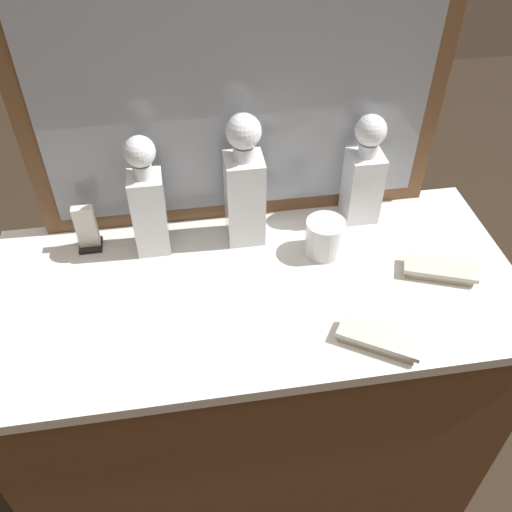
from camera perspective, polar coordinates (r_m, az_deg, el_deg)
name	(u,v)px	position (r m, az deg, el deg)	size (l,w,h in m)	color
ground_plane	(256,484)	(1.93, 0.00, -22.31)	(6.00, 6.00, 0.00)	#2D2319
dresser	(256,405)	(1.53, 0.00, -14.99)	(1.12, 0.53, 0.92)	brown
dresser_mirror	(236,51)	(1.15, -2.04, 20.27)	(0.90, 0.03, 0.80)	brown
crystal_decanter_far_right	(246,192)	(1.21, -1.02, 6.59)	(0.08, 0.08, 0.31)	white
crystal_decanter_far_left	(149,207)	(1.20, -10.95, 4.96)	(0.07, 0.07, 0.28)	white
crystal_decanter_front	(363,179)	(1.30, 10.93, 7.79)	(0.08, 0.08, 0.26)	white
crystal_tumbler_far_left	(324,239)	(1.23, 7.03, 1.79)	(0.09, 0.09, 0.08)	white
silver_brush_far_right	(440,270)	(1.25, 18.32, -1.34)	(0.16, 0.11, 0.02)	#B7A88C
silver_brush_right	(379,340)	(1.08, 12.53, -8.36)	(0.16, 0.13, 0.02)	#B7A88C
napkin_holder	(87,231)	(1.28, -16.90, 2.49)	(0.05, 0.05, 0.11)	black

